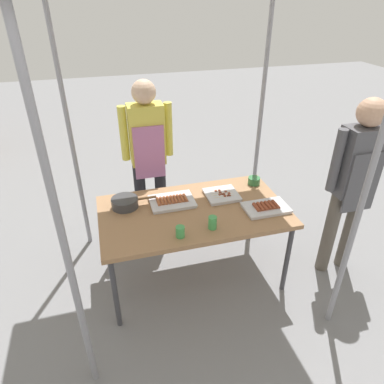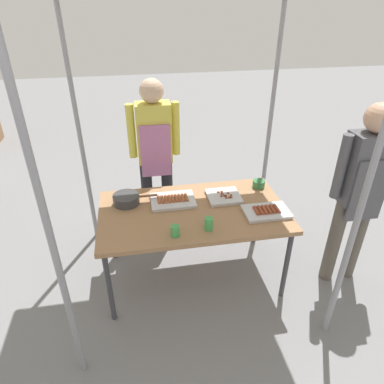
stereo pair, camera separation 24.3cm
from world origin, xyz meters
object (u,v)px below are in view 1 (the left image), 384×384
object	(u,v)px
stall_table	(194,215)
drink_cup_by_wok	(180,232)
tray_pork_links	(266,208)
tray_grilled_sausages	(172,201)
customer_nearby	(355,177)
cooking_wok	(125,202)
drink_cup_near_edge	(213,223)
tray_meat_skewers	(222,195)
vendor_woman	(148,148)
condiment_bowl	(254,181)

from	to	relation	value
stall_table	drink_cup_by_wok	world-z (taller)	drink_cup_by_wok
tray_pork_links	drink_cup_by_wok	size ratio (longest dim) A/B	4.18
tray_grilled_sausages	customer_nearby	world-z (taller)	customer_nearby
stall_table	cooking_wok	distance (m)	0.60
drink_cup_near_edge	drink_cup_by_wok	xyz separation A→B (m)	(-0.27, -0.04, -0.01)
tray_pork_links	customer_nearby	size ratio (longest dim) A/B	0.23
drink_cup_by_wok	tray_meat_skewers	bearing A→B (deg)	43.03
tray_grilled_sausages	vendor_woman	size ratio (longest dim) A/B	0.23
condiment_bowl	cooking_wok	bearing A→B (deg)	-176.51
tray_meat_skewers	tray_grilled_sausages	bearing A→B (deg)	178.77
tray_pork_links	drink_cup_near_edge	world-z (taller)	drink_cup_near_edge
tray_meat_skewers	condiment_bowl	world-z (taller)	condiment_bowl
cooking_wok	drink_cup_near_edge	world-z (taller)	drink_cup_near_edge
tray_meat_skewers	drink_cup_by_wok	bearing A→B (deg)	-136.97
stall_table	tray_meat_skewers	world-z (taller)	tray_meat_skewers
stall_table	drink_cup_by_wok	distance (m)	0.40
stall_table	drink_cup_by_wok	xyz separation A→B (m)	(-0.20, -0.33, 0.10)
tray_grilled_sausages	drink_cup_by_wok	xyz separation A→B (m)	(-0.04, -0.48, 0.03)
drink_cup_by_wok	customer_nearby	xyz separation A→B (m)	(1.56, 0.08, 0.21)
condiment_bowl	drink_cup_near_edge	world-z (taller)	drink_cup_near_edge
tray_meat_skewers	drink_cup_by_wok	xyz separation A→B (m)	(-0.51, -0.47, 0.03)
stall_table	drink_cup_near_edge	world-z (taller)	drink_cup_near_edge
tray_pork_links	drink_cup_near_edge	bearing A→B (deg)	-166.07
drink_cup_near_edge	stall_table	bearing A→B (deg)	103.96
condiment_bowl	drink_cup_near_edge	size ratio (longest dim) A/B	1.07
tray_grilled_sausages	drink_cup_near_edge	distance (m)	0.50
vendor_woman	drink_cup_by_wok	bearing A→B (deg)	92.38
tray_grilled_sausages	customer_nearby	distance (m)	1.58
tray_pork_links	drink_cup_near_edge	size ratio (longest dim) A/B	3.56
cooking_wok	customer_nearby	distance (m)	1.98
drink_cup_by_wok	customer_nearby	bearing A→B (deg)	2.98
tray_grilled_sausages	drink_cup_near_edge	world-z (taller)	drink_cup_near_edge
condiment_bowl	stall_table	bearing A→B (deg)	-157.59
condiment_bowl	customer_nearby	xyz separation A→B (m)	(0.67, -0.53, 0.22)
tray_meat_skewers	drink_cup_by_wok	size ratio (longest dim) A/B	3.21
tray_grilled_sausages	drink_cup_near_edge	size ratio (longest dim) A/B	3.63
customer_nearby	cooking_wok	bearing A→B (deg)	166.65
stall_table	tray_grilled_sausages	size ratio (longest dim) A/B	4.10
tray_grilled_sausages	tray_meat_skewers	bearing A→B (deg)	-1.23
tray_pork_links	drink_cup_by_wok	distance (m)	0.82
tray_meat_skewers	condiment_bowl	size ratio (longest dim) A/B	2.56
stall_table	customer_nearby	size ratio (longest dim) A/B	0.95
cooking_wok	drink_cup_near_edge	xyz separation A→B (m)	(0.63, -0.50, 0.01)
tray_pork_links	condiment_bowl	size ratio (longest dim) A/B	3.33
tray_meat_skewers	cooking_wok	size ratio (longest dim) A/B	0.75
drink_cup_near_edge	vendor_woman	size ratio (longest dim) A/B	0.06
drink_cup_by_wok	vendor_woman	distance (m)	1.18
condiment_bowl	drink_cup_by_wok	size ratio (longest dim) A/B	1.25
tray_meat_skewers	cooking_wok	xyz separation A→B (m)	(-0.86, 0.06, 0.03)
tray_meat_skewers	customer_nearby	size ratio (longest dim) A/B	0.17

